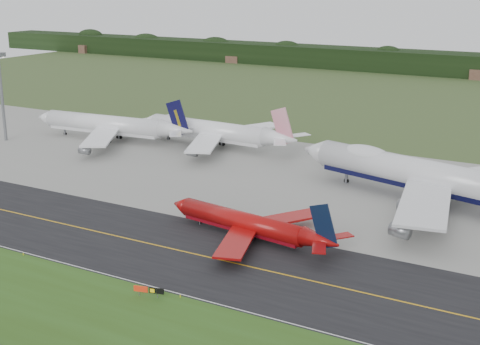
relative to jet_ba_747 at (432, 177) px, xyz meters
name	(u,v)px	position (x,y,z in m)	size (l,w,h in m)	color
ground	(239,254)	(-24.61, -48.25, -6.62)	(600.00, 600.00, 0.00)	#374D24
grass_verge	(124,336)	(-24.61, -83.25, -6.62)	(400.00, 30.00, 0.01)	#2F4E17
taxiway	(229,262)	(-24.61, -52.25, -6.61)	(400.00, 32.00, 0.02)	black
apron	(336,186)	(-24.61, 2.75, -6.62)	(400.00, 78.00, 0.01)	gray
taxiway_centreline	(229,262)	(-24.61, -52.25, -6.59)	(400.00, 0.40, 0.00)	gold
taxiway_edge_line	(182,294)	(-24.61, -67.75, -6.59)	(400.00, 0.25, 0.00)	silver
jet_ba_747	(432,177)	(0.00, 0.00, 0.00)	(76.40, 62.05, 19.46)	silver
jet_red_737	(251,224)	(-26.58, -39.95, -3.54)	(41.31, 33.38, 11.16)	#990B0B
jet_navy_gold	(113,125)	(-106.62, 13.80, -1.55)	(59.84, 51.95, 15.43)	white
jet_star_tail	(216,132)	(-72.57, 22.38, -1.53)	(57.86, 48.40, 15.27)	white
floodlight_mast	(0,80)	(-137.89, -2.85, 13.03)	(3.54, 3.54, 28.53)	slate
taxiway_sign	(149,290)	(-29.02, -71.13, -5.37)	(5.20, 1.54, 1.77)	slate
edge_marker_left	(23,254)	(-60.57, -68.75, -6.37)	(0.16, 0.16, 0.50)	yellow
edge_marker_center	(180,296)	(-24.33, -68.75, -6.37)	(0.16, 0.16, 0.50)	yellow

